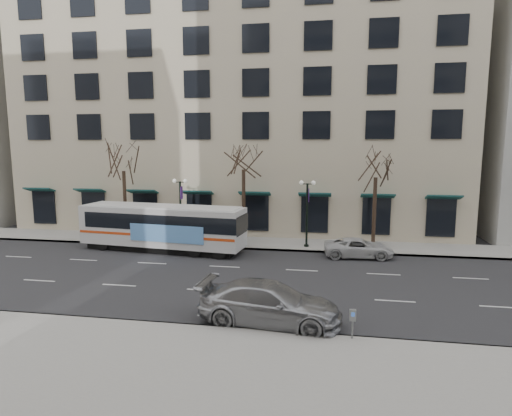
% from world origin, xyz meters
% --- Properties ---
extents(ground, '(160.00, 160.00, 0.00)m').
position_xyz_m(ground, '(0.00, 0.00, 0.00)').
color(ground, black).
rests_on(ground, ground).
extents(sidewalk_far, '(80.00, 4.00, 0.15)m').
position_xyz_m(sidewalk_far, '(5.00, 9.00, 0.07)').
color(sidewalk_far, gray).
rests_on(sidewalk_far, ground).
extents(building_hotel, '(40.00, 20.00, 24.00)m').
position_xyz_m(building_hotel, '(-2.00, 21.00, 12.00)').
color(building_hotel, '#BDB191').
rests_on(building_hotel, ground).
extents(tree_far_left, '(3.60, 3.60, 8.34)m').
position_xyz_m(tree_far_left, '(-10.00, 8.80, 6.70)').
color(tree_far_left, black).
rests_on(tree_far_left, ground).
extents(tree_far_mid, '(3.60, 3.60, 8.55)m').
position_xyz_m(tree_far_mid, '(0.00, 8.80, 6.91)').
color(tree_far_mid, black).
rests_on(tree_far_mid, ground).
extents(tree_far_right, '(3.60, 3.60, 8.06)m').
position_xyz_m(tree_far_right, '(10.00, 8.80, 6.42)').
color(tree_far_right, black).
rests_on(tree_far_right, ground).
extents(lamp_post_left, '(1.22, 0.45, 5.21)m').
position_xyz_m(lamp_post_left, '(-4.99, 8.20, 2.94)').
color(lamp_post_left, black).
rests_on(lamp_post_left, ground).
extents(lamp_post_right, '(1.22, 0.45, 5.21)m').
position_xyz_m(lamp_post_right, '(5.01, 8.20, 2.94)').
color(lamp_post_right, black).
rests_on(lamp_post_right, ground).
extents(city_bus, '(12.75, 4.09, 3.40)m').
position_xyz_m(city_bus, '(-5.53, 5.79, 1.86)').
color(city_bus, silver).
rests_on(city_bus, ground).
extents(silver_car, '(6.57, 3.17, 1.84)m').
position_xyz_m(silver_car, '(4.08, -6.04, 0.92)').
color(silver_car, '#98999F').
rests_on(silver_car, ground).
extents(white_pickup, '(4.95, 2.51, 1.34)m').
position_xyz_m(white_pickup, '(8.76, 6.20, 0.67)').
color(white_pickup, '#BBBBBB').
rests_on(white_pickup, ground).
extents(pay_station, '(0.26, 0.18, 1.20)m').
position_xyz_m(pay_station, '(7.59, -7.30, 1.02)').
color(pay_station, gray).
rests_on(pay_station, sidewalk_near).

